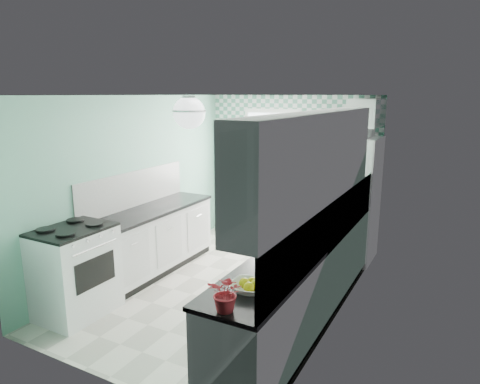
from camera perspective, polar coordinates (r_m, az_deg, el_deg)
The scene contains 26 objects.
floor at distance 5.88m, azimuth -1.62°, elevation -12.49°, with size 3.00×4.40×0.02m, color white.
ceiling at distance 5.31m, azimuth -1.80°, elevation 12.88°, with size 3.00×4.40×0.02m, color white.
wall_back at distance 7.42m, azimuth 6.85°, elevation 3.02°, with size 3.00×0.02×2.50m, color #78BBA2.
wall_front at distance 3.79m, azimuth -18.75°, elevation -7.26°, with size 3.00×0.02×2.50m, color #78BBA2.
wall_left at distance 6.33m, azimuth -13.63°, elevation 1.05°, with size 0.02×4.40×2.50m, color #78BBA2.
wall_right at distance 4.91m, azimuth 13.78°, elevation -2.38°, with size 0.02×4.40×2.50m, color #78BBA2.
accent_wall at distance 7.40m, azimuth 6.79°, elevation 3.00°, with size 3.00×0.01×2.50m, color #59A287.
window at distance 7.46m, azimuth 4.26°, elevation 5.47°, with size 1.04×0.05×1.44m.
backsplash_right at distance 4.55m, azimuth 12.19°, elevation -4.20°, with size 0.02×3.60×0.51m, color white.
backsplash_left at distance 6.28m, azimuth -13.91°, elevation 0.41°, with size 0.02×2.15×0.51m, color white.
upper_cabinets_right at distance 4.26m, azimuth 9.90°, elevation 4.45°, with size 0.33×3.20×0.90m, color white.
upper_cabinet_fridge at distance 6.58m, azimuth 16.59°, elevation 10.10°, with size 0.40×0.74×0.40m, color white.
ceiling_light at distance 4.64m, azimuth -6.81°, elevation 10.49°, with size 0.34×0.34×0.35m.
base_cabinets_right at distance 4.90m, azimuth 8.47°, elevation -12.13°, with size 0.60×3.60×0.90m, color white.
countertop_right at distance 4.73m, azimuth 8.48°, elevation -6.92°, with size 0.63×3.60×0.04m, color black.
base_cabinets_left at distance 6.29m, azimuth -11.58°, elevation -6.49°, with size 0.60×2.15×0.90m, color white.
countertop_left at distance 6.15m, azimuth -11.67°, elevation -2.38°, with size 0.63×2.15×0.04m, color black.
fridge at distance 6.76m, azimuth 14.25°, elevation -0.87°, with size 0.82×0.82×1.89m.
stove at distance 5.35m, azimuth -21.19°, elevation -9.67°, with size 0.68×0.85×1.03m.
sink at distance 5.41m, azimuth 11.46°, elevation -4.33°, with size 0.47×0.40×0.53m.
rug at distance 6.60m, azimuth 5.85°, elevation -9.46°, with size 0.60×0.86×0.01m, color #630309.
dish_towel at distance 5.87m, azimuth 9.02°, elevation -7.50°, with size 0.02×0.25×0.38m, color #67BAB3.
fruit_bowl at distance 3.57m, azimuth 1.26°, elevation -12.57°, with size 0.31×0.31×0.08m, color white.
potted_plant at distance 3.23m, azimuth -1.79°, elevation -13.29°, with size 0.27×0.23×0.30m, color red.
soap_bottle at distance 5.69m, azimuth 12.95°, elevation -2.59°, with size 0.08×0.08×0.17m, color #93B3CA.
microwave at distance 6.60m, azimuth 14.79°, elevation 8.52°, with size 0.58×0.39×0.32m, color white.
Camera 1 is at (2.66, -4.60, 2.51)m, focal length 32.00 mm.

